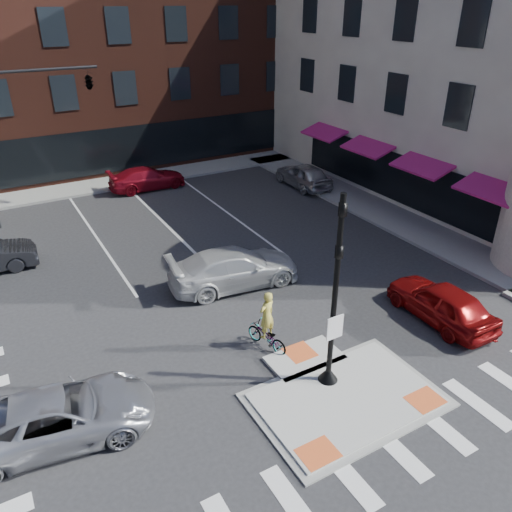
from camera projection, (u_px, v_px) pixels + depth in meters
ground at (336, 390)px, 14.87m from camera, size 120.00×120.00×0.00m
refuge_island at (341, 394)px, 14.65m from camera, size 5.40×4.65×0.13m
sidewalk_e at (379, 210)px, 27.32m from camera, size 3.00×24.00×0.15m
sidewalk_n at (166, 173)px, 33.11m from camera, size 26.00×3.00×0.15m
building_n at (110, 38)px, 37.25m from camera, size 24.40×18.40×15.50m
building_far_right at (112, 41)px, 57.68m from camera, size 12.00×12.00×12.00m
signal_pole at (333, 318)px, 14.09m from camera, size 0.60×0.60×5.98m
mast_arm_signal at (60, 95)px, 24.34m from camera, size 6.10×2.24×8.00m
silver_suv at (60, 416)px, 13.03m from camera, size 5.23×3.00×1.37m
red_sedan at (441, 302)px, 17.84m from camera, size 1.81×4.28×1.44m
white_pickup at (234, 268)px, 20.03m from camera, size 5.53×2.75×1.54m
bg_car_silver at (303, 175)px, 30.63m from camera, size 1.76×4.35×1.48m
bg_car_red at (147, 178)px, 30.34m from camera, size 4.61×1.88×1.34m
cyclist at (267, 330)px, 16.37m from camera, size 1.03×1.77×2.13m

